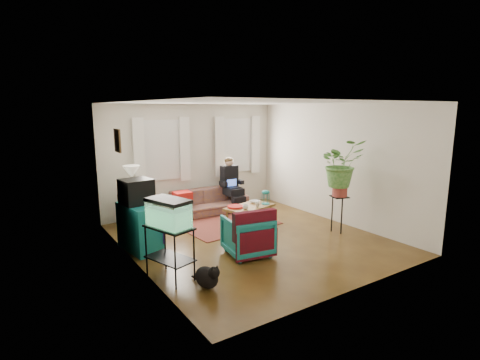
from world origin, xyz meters
TOP-DOWN VIEW (x-y plane):
  - floor at (0.00, 0.00)m, footprint 4.50×5.00m
  - ceiling at (0.00, 0.00)m, footprint 4.50×5.00m
  - wall_back at (0.00, 2.50)m, footprint 4.50×0.01m
  - wall_front at (0.00, -2.50)m, footprint 4.50×0.01m
  - wall_left at (-2.25, 0.00)m, footprint 0.01×5.00m
  - wall_right at (2.25, 0.00)m, footprint 0.01×5.00m
  - window_left at (-0.80, 2.48)m, footprint 1.08×0.04m
  - window_right at (1.25, 2.48)m, footprint 1.08×0.04m
  - curtains_left at (-0.80, 2.40)m, footprint 1.36×0.06m
  - curtains_right at (1.25, 2.40)m, footprint 1.36×0.06m
  - picture_frame at (-2.21, 0.85)m, footprint 0.04×0.32m
  - area_rug at (0.08, 1.12)m, footprint 2.13×1.77m
  - sofa at (0.08, 2.05)m, footprint 2.03×0.86m
  - seated_person at (0.80, 2.03)m, footprint 0.52×0.63m
  - side_table at (-1.65, 2.06)m, footprint 0.56×0.56m
  - table_lamp at (-1.65, 2.06)m, footprint 0.42×0.42m
  - dresser at (-1.99, 0.63)m, footprint 0.58×0.97m
  - crt_tv at (-1.98, 0.72)m, footprint 0.56×0.52m
  - aquarium_stand at (-2.00, -0.78)m, footprint 0.61×0.81m
  - aquarium at (-2.00, -0.78)m, footprint 0.55×0.74m
  - black_cat at (-1.69, -1.32)m, footprint 0.34×0.47m
  - armchair at (-0.51, -0.61)m, footprint 0.83×0.79m
  - serape_throw at (-0.55, -0.90)m, footprint 0.78×0.29m
  - coffee_table at (0.43, 0.68)m, footprint 1.19×0.85m
  - cup_a at (0.22, 0.52)m, footprint 0.15×0.15m
  - cup_b at (0.52, 0.52)m, footprint 0.12×0.12m
  - bowl at (0.68, 0.85)m, footprint 0.26×0.26m
  - snack_tray at (0.10, 0.74)m, footprint 0.41×0.41m
  - birdcage at (0.82, 0.64)m, footprint 0.22×0.22m
  - plant_stand at (1.72, -0.64)m, footprint 0.40×0.40m
  - potted_plant at (1.72, -0.64)m, footprint 1.05×0.97m

SIDE VIEW (x-z plane):
  - floor at x=0.00m, z-range -0.01..0.01m
  - area_rug at x=0.08m, z-range 0.00..0.01m
  - black_cat at x=-1.69m, z-range 0.00..0.38m
  - coffee_table at x=0.43m, z-range 0.00..0.44m
  - side_table at x=-1.65m, z-range 0.00..0.69m
  - armchair at x=-0.51m, z-range 0.00..0.75m
  - plant_stand at x=1.72m, z-range 0.00..0.76m
  - sofa at x=0.08m, z-range 0.00..0.78m
  - aquarium_stand at x=-2.00m, z-range 0.00..0.81m
  - dresser at x=-1.99m, z-range 0.00..0.83m
  - snack_tray at x=0.10m, z-range 0.44..0.48m
  - bowl at x=0.68m, z-range 0.44..0.50m
  - cup_b at x=0.52m, z-range 0.44..0.54m
  - cup_a at x=0.22m, z-range 0.44..0.54m
  - serape_throw at x=-0.55m, z-range 0.22..0.85m
  - seated_person at x=0.80m, z-range 0.00..1.19m
  - birdcage at x=0.82m, z-range 0.44..0.76m
  - table_lamp at x=-1.65m, z-range 0.67..1.30m
  - aquarium at x=-2.00m, z-range 0.81..1.23m
  - crt_tv at x=-1.98m, z-range 0.83..1.27m
  - potted_plant at x=1.72m, z-range 0.80..1.76m
  - wall_back at x=0.00m, z-range 0.00..2.60m
  - wall_front at x=0.00m, z-range 0.00..2.60m
  - wall_left at x=-2.25m, z-range 0.00..2.60m
  - wall_right at x=2.25m, z-range 0.00..2.60m
  - curtains_left at x=-0.80m, z-range 0.80..2.30m
  - curtains_right at x=1.25m, z-range 0.80..2.30m
  - window_left at x=-0.80m, z-range 0.86..2.24m
  - window_right at x=1.25m, z-range 0.86..2.24m
  - picture_frame at x=-2.21m, z-range 1.75..2.15m
  - ceiling at x=0.00m, z-range 2.60..2.60m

